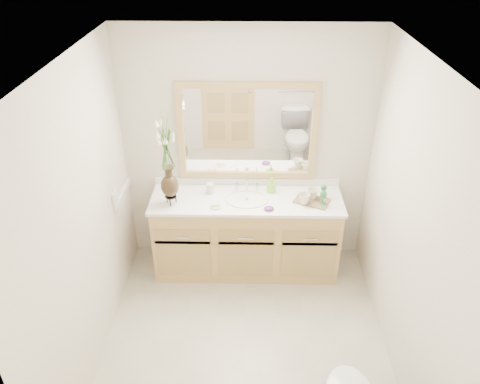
{
  "coord_description": "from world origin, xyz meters",
  "views": [
    {
      "loc": [
        0.01,
        -2.79,
        3.19
      ],
      "look_at": [
        -0.06,
        0.65,
        1.12
      ],
      "focal_mm": 35.0,
      "sensor_mm": 36.0,
      "label": 1
    }
  ],
  "objects_px": {
    "tumbler": "(210,188)",
    "soap_bottle": "(271,186)",
    "tray": "(312,201)",
    "flower_vase": "(167,151)"
  },
  "relations": [
    {
      "from": "tumbler",
      "to": "soap_bottle",
      "type": "bearing_deg",
      "value": 2.91
    },
    {
      "from": "soap_bottle",
      "to": "tumbler",
      "type": "bearing_deg",
      "value": -153.08
    },
    {
      "from": "tray",
      "to": "tumbler",
      "type": "bearing_deg",
      "value": -164.13
    },
    {
      "from": "soap_bottle",
      "to": "tray",
      "type": "distance_m",
      "value": 0.42
    },
    {
      "from": "flower_vase",
      "to": "tray",
      "type": "height_order",
      "value": "flower_vase"
    },
    {
      "from": "flower_vase",
      "to": "tumbler",
      "type": "xyz_separation_m",
      "value": [
        0.35,
        0.2,
        -0.5
      ]
    },
    {
      "from": "tumbler",
      "to": "tray",
      "type": "height_order",
      "value": "tumbler"
    },
    {
      "from": "tumbler",
      "to": "tray",
      "type": "distance_m",
      "value": 0.98
    },
    {
      "from": "flower_vase",
      "to": "tumbler",
      "type": "bearing_deg",
      "value": 29.7
    },
    {
      "from": "flower_vase",
      "to": "tray",
      "type": "xyz_separation_m",
      "value": [
        1.33,
        0.06,
        -0.54
      ]
    }
  ]
}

